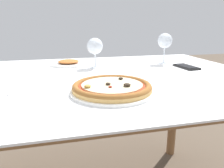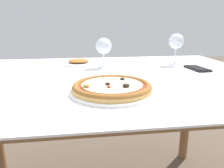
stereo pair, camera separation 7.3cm
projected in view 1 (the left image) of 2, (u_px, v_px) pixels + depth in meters
name	position (u px, v px, depth m)	size (l,w,h in m)	color
dining_table	(96.00, 93.00, 0.98)	(1.49, 1.02, 0.74)	brown
pizza_plate	(112.00, 88.00, 0.73)	(0.28, 0.28, 0.04)	white
fork	(2.00, 98.00, 0.68)	(0.05, 0.17, 0.00)	silver
wine_glass_far_left	(95.00, 47.00, 1.11)	(0.08, 0.08, 0.15)	silver
wine_glass_far_right	(165.00, 42.00, 1.22)	(0.08, 0.08, 0.17)	silver
cell_phone	(186.00, 67.00, 1.13)	(0.08, 0.15, 0.01)	black
side_plate	(69.00, 63.00, 1.21)	(0.19, 0.19, 0.03)	white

